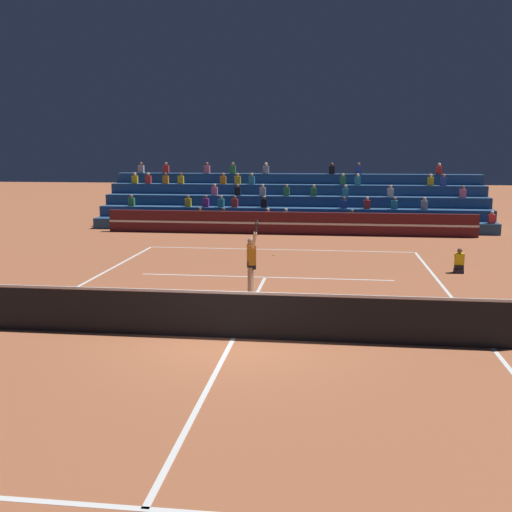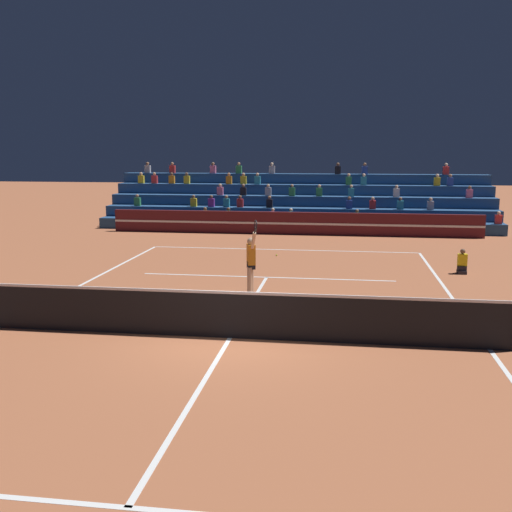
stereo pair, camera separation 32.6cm
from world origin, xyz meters
The scene contains 8 objects.
ground_plane centered at (0.00, 0.00, 0.00)m, with size 120.00×120.00×0.00m, color #AD603D.
court_lines centered at (0.00, 0.00, 0.00)m, with size 11.10×23.90×0.01m.
tennis_net centered at (0.00, 0.00, 0.54)m, with size 12.00×0.10×1.10m.
sponsor_banner_wall centered at (0.00, 16.47, 0.55)m, with size 18.00×0.26×1.10m.
bleacher_stand centered at (-0.01, 20.27, 1.02)m, with size 20.49×4.75×3.38m.
ball_kid_courtside centered at (6.40, 7.94, 0.33)m, with size 0.30×0.36×0.84m.
tennis_player centered at (-0.08, 3.62, 0.98)m, with size 0.47×1.22×2.36m.
tennis_ball centered at (-0.11, 10.40, 0.03)m, with size 0.07×0.07×0.07m, color #C6DB33.
Camera 2 is at (2.38, -12.47, 4.11)m, focal length 42.00 mm.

